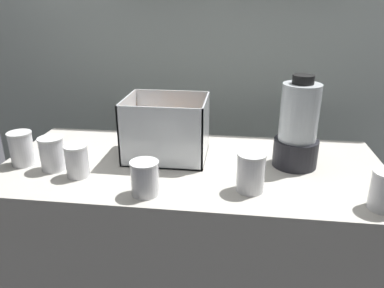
{
  "coord_description": "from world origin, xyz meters",
  "views": [
    {
      "loc": [
        0.16,
        -1.22,
        1.47
      ],
      "look_at": [
        0.0,
        0.0,
        0.98
      ],
      "focal_mm": 34.45,
      "sensor_mm": 36.0,
      "label": 1
    }
  ],
  "objects_px": {
    "juice_cup_orange_far_left": "(22,150)",
    "juice_cup_orange_right": "(145,179)",
    "juice_cup_pomegranate_left": "(52,156)",
    "juice_cup_mango_middle": "(77,162)",
    "carrot_display_bin": "(168,138)",
    "blender_pitcher": "(298,129)",
    "juice_cup_pomegranate_far_right": "(251,174)"
  },
  "relations": [
    {
      "from": "juice_cup_orange_far_left",
      "to": "juice_cup_orange_right",
      "type": "xyz_separation_m",
      "value": [
        0.5,
        -0.16,
        -0.01
      ]
    },
    {
      "from": "juice_cup_orange_far_left",
      "to": "juice_cup_pomegranate_left",
      "type": "bearing_deg",
      "value": -10.93
    },
    {
      "from": "carrot_display_bin",
      "to": "juice_cup_pomegranate_left",
      "type": "bearing_deg",
      "value": -155.74
    },
    {
      "from": "juice_cup_orange_far_left",
      "to": "juice_cup_pomegranate_far_right",
      "type": "height_order",
      "value": "juice_cup_pomegranate_far_right"
    },
    {
      "from": "juice_cup_pomegranate_left",
      "to": "juice_cup_orange_far_left",
      "type": "bearing_deg",
      "value": 169.07
    },
    {
      "from": "blender_pitcher",
      "to": "juice_cup_orange_right",
      "type": "height_order",
      "value": "blender_pitcher"
    },
    {
      "from": "juice_cup_pomegranate_left",
      "to": "blender_pitcher",
      "type": "bearing_deg",
      "value": 9.63
    },
    {
      "from": "juice_cup_pomegranate_far_right",
      "to": "juice_cup_pomegranate_left",
      "type": "bearing_deg",
      "value": 174.47
    },
    {
      "from": "carrot_display_bin",
      "to": "juice_cup_orange_far_left",
      "type": "bearing_deg",
      "value": -163.96
    },
    {
      "from": "juice_cup_pomegranate_left",
      "to": "juice_cup_mango_middle",
      "type": "xyz_separation_m",
      "value": [
        0.11,
        -0.04,
        -0.0
      ]
    },
    {
      "from": "juice_cup_pomegranate_far_right",
      "to": "blender_pitcher",
      "type": "bearing_deg",
      "value": 52.35
    },
    {
      "from": "juice_cup_orange_far_left",
      "to": "juice_cup_orange_right",
      "type": "relative_size",
      "value": 1.14
    },
    {
      "from": "carrot_display_bin",
      "to": "juice_cup_orange_right",
      "type": "height_order",
      "value": "carrot_display_bin"
    },
    {
      "from": "juice_cup_orange_far_left",
      "to": "juice_cup_pomegranate_far_right",
      "type": "xyz_separation_m",
      "value": [
        0.82,
        -0.09,
        0.0
      ]
    },
    {
      "from": "juice_cup_orange_far_left",
      "to": "juice_cup_pomegranate_left",
      "type": "relative_size",
      "value": 1.04
    },
    {
      "from": "juice_cup_pomegranate_left",
      "to": "juice_cup_pomegranate_far_right",
      "type": "relative_size",
      "value": 0.95
    },
    {
      "from": "juice_cup_orange_right",
      "to": "juice_cup_pomegranate_far_right",
      "type": "height_order",
      "value": "juice_cup_pomegranate_far_right"
    },
    {
      "from": "juice_cup_pomegranate_left",
      "to": "juice_cup_mango_middle",
      "type": "distance_m",
      "value": 0.12
    },
    {
      "from": "carrot_display_bin",
      "to": "juice_cup_pomegranate_left",
      "type": "relative_size",
      "value": 2.52
    },
    {
      "from": "juice_cup_orange_far_left",
      "to": "juice_cup_orange_right",
      "type": "bearing_deg",
      "value": -17.59
    },
    {
      "from": "juice_cup_orange_far_left",
      "to": "juice_cup_mango_middle",
      "type": "relative_size",
      "value": 1.11
    },
    {
      "from": "juice_cup_pomegranate_left",
      "to": "juice_cup_mango_middle",
      "type": "relative_size",
      "value": 1.07
    },
    {
      "from": "blender_pitcher",
      "to": "juice_cup_mango_middle",
      "type": "height_order",
      "value": "blender_pitcher"
    },
    {
      "from": "carrot_display_bin",
      "to": "juice_cup_mango_middle",
      "type": "xyz_separation_m",
      "value": [
        -0.27,
        -0.21,
        -0.02
      ]
    },
    {
      "from": "juice_cup_pomegranate_left",
      "to": "juice_cup_orange_right",
      "type": "relative_size",
      "value": 1.09
    },
    {
      "from": "carrot_display_bin",
      "to": "juice_cup_mango_middle",
      "type": "relative_size",
      "value": 2.69
    },
    {
      "from": "juice_cup_mango_middle",
      "to": "carrot_display_bin",
      "type": "bearing_deg",
      "value": 38.06
    },
    {
      "from": "juice_cup_pomegranate_left",
      "to": "juice_cup_mango_middle",
      "type": "bearing_deg",
      "value": -20.65
    },
    {
      "from": "juice_cup_orange_far_left",
      "to": "juice_cup_mango_middle",
      "type": "xyz_separation_m",
      "value": [
        0.24,
        -0.07,
        -0.01
      ]
    },
    {
      "from": "carrot_display_bin",
      "to": "juice_cup_orange_far_left",
      "type": "distance_m",
      "value": 0.53
    },
    {
      "from": "juice_cup_orange_far_left",
      "to": "carrot_display_bin",
      "type": "bearing_deg",
      "value": 16.04
    },
    {
      "from": "blender_pitcher",
      "to": "juice_cup_orange_right",
      "type": "bearing_deg",
      "value": -150.29
    }
  ]
}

